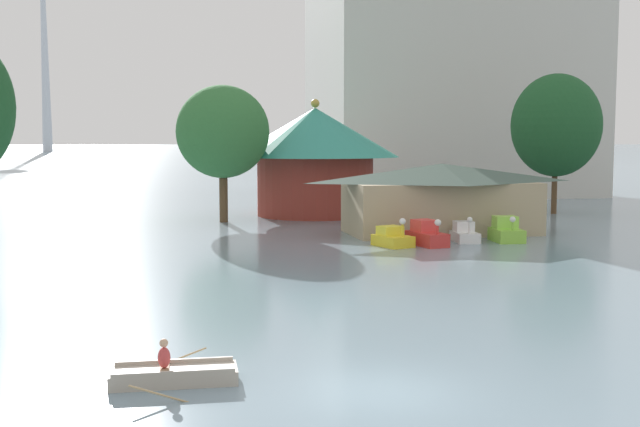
{
  "coord_description": "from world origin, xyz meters",
  "views": [
    {
      "loc": [
        -5.34,
        -17.89,
        6.17
      ],
      "look_at": [
        1.21,
        12.8,
        3.18
      ],
      "focal_mm": 43.68,
      "sensor_mm": 36.0,
      "label": 1
    }
  ],
  "objects_px": {
    "rowboat_with_rower": "(173,374)",
    "green_roof_pavilion": "(315,152)",
    "pedal_boat_white": "(465,233)",
    "pedal_boat_lime": "(506,232)",
    "shoreline_tree_right": "(556,125)",
    "shoreline_tree_mid": "(223,132)",
    "background_building_block": "(449,82)",
    "pedal_boat_red": "(426,235)",
    "pedal_boat_yellow": "(392,238)",
    "boathouse": "(441,197)"
  },
  "relations": [
    {
      "from": "background_building_block",
      "to": "pedal_boat_red",
      "type": "bearing_deg",
      "value": -112.89
    },
    {
      "from": "pedal_boat_yellow",
      "to": "pedal_boat_red",
      "type": "distance_m",
      "value": 2.08
    },
    {
      "from": "pedal_boat_yellow",
      "to": "boathouse",
      "type": "distance_m",
      "value": 7.57
    },
    {
      "from": "pedal_boat_white",
      "to": "shoreline_tree_mid",
      "type": "relative_size",
      "value": 0.24
    },
    {
      "from": "boathouse",
      "to": "shoreline_tree_mid",
      "type": "xyz_separation_m",
      "value": [
        -13.39,
        9.99,
        4.33
      ]
    },
    {
      "from": "pedal_boat_yellow",
      "to": "pedal_boat_white",
      "type": "bearing_deg",
      "value": 84.33
    },
    {
      "from": "rowboat_with_rower",
      "to": "pedal_boat_red",
      "type": "bearing_deg",
      "value": 59.23
    },
    {
      "from": "shoreline_tree_mid",
      "to": "shoreline_tree_right",
      "type": "relative_size",
      "value": 0.88
    },
    {
      "from": "pedal_boat_lime",
      "to": "background_building_block",
      "type": "xyz_separation_m",
      "value": [
        11.96,
        40.33,
        12.07
      ]
    },
    {
      "from": "pedal_boat_yellow",
      "to": "pedal_boat_lime",
      "type": "height_order",
      "value": "pedal_boat_yellow"
    },
    {
      "from": "pedal_boat_yellow",
      "to": "background_building_block",
      "type": "height_order",
      "value": "background_building_block"
    },
    {
      "from": "shoreline_tree_mid",
      "to": "pedal_boat_lime",
      "type": "bearing_deg",
      "value": -43.13
    },
    {
      "from": "shoreline_tree_right",
      "to": "background_building_block",
      "type": "distance_m",
      "value": 25.21
    },
    {
      "from": "rowboat_with_rower",
      "to": "background_building_block",
      "type": "xyz_separation_m",
      "value": [
        32.41,
        64.12,
        12.45
      ]
    },
    {
      "from": "pedal_boat_yellow",
      "to": "green_roof_pavilion",
      "type": "distance_m",
      "value": 19.7
    },
    {
      "from": "shoreline_tree_mid",
      "to": "green_roof_pavilion",
      "type": "bearing_deg",
      "value": 25.94
    },
    {
      "from": "rowboat_with_rower",
      "to": "green_roof_pavilion",
      "type": "relative_size",
      "value": 0.24
    },
    {
      "from": "shoreline_tree_mid",
      "to": "pedal_boat_yellow",
      "type": "bearing_deg",
      "value": -61.31
    },
    {
      "from": "rowboat_with_rower",
      "to": "pedal_boat_red",
      "type": "xyz_separation_m",
      "value": [
        15.14,
        23.2,
        0.37
      ]
    },
    {
      "from": "shoreline_tree_mid",
      "to": "pedal_boat_white",
      "type": "bearing_deg",
      "value": -46.94
    },
    {
      "from": "pedal_boat_red",
      "to": "pedal_boat_white",
      "type": "bearing_deg",
      "value": 99.94
    },
    {
      "from": "pedal_boat_red",
      "to": "pedal_boat_white",
      "type": "distance_m",
      "value": 3.06
    },
    {
      "from": "pedal_boat_white",
      "to": "green_roof_pavilion",
      "type": "bearing_deg",
      "value": -156.81
    },
    {
      "from": "green_roof_pavilion",
      "to": "rowboat_with_rower",
      "type": "bearing_deg",
      "value": -106.39
    },
    {
      "from": "pedal_boat_red",
      "to": "pedal_boat_white",
      "type": "height_order",
      "value": "pedal_boat_red"
    },
    {
      "from": "pedal_boat_white",
      "to": "boathouse",
      "type": "xyz_separation_m",
      "value": [
        0.08,
        4.25,
        1.91
      ]
    },
    {
      "from": "rowboat_with_rower",
      "to": "pedal_boat_lime",
      "type": "relative_size",
      "value": 1.32
    },
    {
      "from": "boathouse",
      "to": "shoreline_tree_right",
      "type": "height_order",
      "value": "shoreline_tree_right"
    },
    {
      "from": "pedal_boat_white",
      "to": "background_building_block",
      "type": "bearing_deg",
      "value": 166.23
    },
    {
      "from": "pedal_boat_lime",
      "to": "shoreline_tree_mid",
      "type": "bearing_deg",
      "value": -128.15
    },
    {
      "from": "shoreline_tree_right",
      "to": "background_building_block",
      "type": "relative_size",
      "value": 0.39
    },
    {
      "from": "rowboat_with_rower",
      "to": "shoreline_tree_mid",
      "type": "distance_m",
      "value": 39.39
    },
    {
      "from": "shoreline_tree_right",
      "to": "green_roof_pavilion",
      "type": "bearing_deg",
      "value": 171.71
    },
    {
      "from": "pedal_boat_red",
      "to": "shoreline_tree_right",
      "type": "bearing_deg",
      "value": 121.88
    },
    {
      "from": "boathouse",
      "to": "rowboat_with_rower",
      "type": "bearing_deg",
      "value": -122.28
    },
    {
      "from": "pedal_boat_lime",
      "to": "background_building_block",
      "type": "height_order",
      "value": "background_building_block"
    },
    {
      "from": "pedal_boat_lime",
      "to": "rowboat_with_rower",
      "type": "bearing_deg",
      "value": -35.7
    },
    {
      "from": "shoreline_tree_right",
      "to": "pedal_boat_white",
      "type": "bearing_deg",
      "value": -133.19
    },
    {
      "from": "pedal_boat_red",
      "to": "shoreline_tree_right",
      "type": "height_order",
      "value": "shoreline_tree_right"
    },
    {
      "from": "green_roof_pavilion",
      "to": "background_building_block",
      "type": "relative_size",
      "value": 0.46
    },
    {
      "from": "rowboat_with_rower",
      "to": "pedal_boat_lime",
      "type": "xyz_separation_m",
      "value": [
        20.45,
        23.79,
        0.38
      ]
    },
    {
      "from": "green_roof_pavilion",
      "to": "shoreline_tree_right",
      "type": "distance_m",
      "value": 20.07
    },
    {
      "from": "pedal_boat_white",
      "to": "boathouse",
      "type": "distance_m",
      "value": 4.66
    },
    {
      "from": "pedal_boat_white",
      "to": "green_roof_pavilion",
      "type": "distance_m",
      "value": 19.42
    },
    {
      "from": "boathouse",
      "to": "green_roof_pavilion",
      "type": "xyz_separation_m",
      "value": [
        -5.6,
        13.78,
        2.75
      ]
    },
    {
      "from": "boathouse",
      "to": "background_building_block",
      "type": "height_order",
      "value": "background_building_block"
    },
    {
      "from": "shoreline_tree_right",
      "to": "background_building_block",
      "type": "height_order",
      "value": "background_building_block"
    },
    {
      "from": "pedal_boat_yellow",
      "to": "shoreline_tree_right",
      "type": "distance_m",
      "value": 26.03
    },
    {
      "from": "pedal_boat_lime",
      "to": "shoreline_tree_right",
      "type": "height_order",
      "value": "shoreline_tree_right"
    },
    {
      "from": "background_building_block",
      "to": "pedal_boat_lime",
      "type": "bearing_deg",
      "value": -106.52
    }
  ]
}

